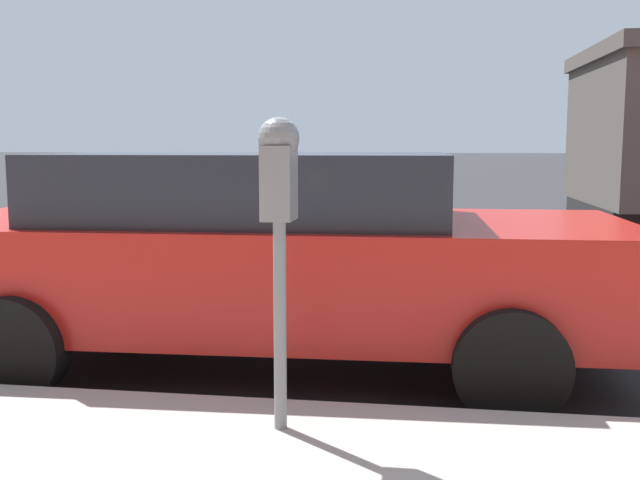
# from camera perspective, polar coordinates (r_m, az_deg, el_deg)

# --- Properties ---
(ground_plane) EXTENTS (220.00, 220.00, 0.00)m
(ground_plane) POSITION_cam_1_polar(r_m,az_deg,el_deg) (6.35, -6.72, -6.51)
(ground_plane) COLOR #2B2B2D
(parking_meter) EXTENTS (0.21, 0.19, 1.46)m
(parking_meter) POSITION_cam_1_polar(r_m,az_deg,el_deg) (3.43, -3.13, 3.53)
(parking_meter) COLOR gray
(parking_meter) RESTS_ON sidewalk
(car_red) EXTENTS (2.19, 4.69, 1.45)m
(car_red) POSITION_cam_1_polar(r_m,az_deg,el_deg) (5.10, -3.60, -0.98)
(car_red) COLOR #B21E19
(car_red) RESTS_ON ground_plane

